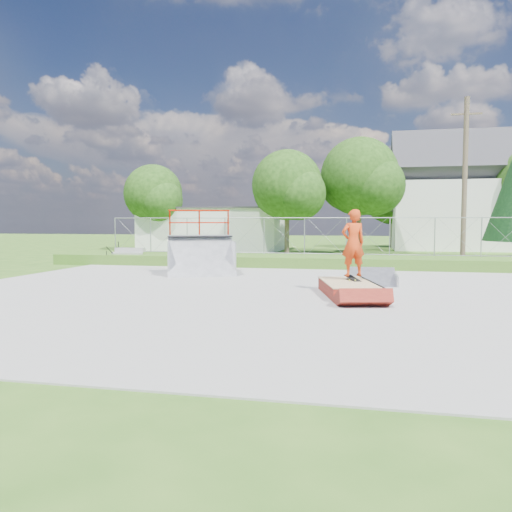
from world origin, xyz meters
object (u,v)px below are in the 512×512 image
at_px(quarter_pipe, 201,243).
at_px(grind_box, 348,289).
at_px(flat_bank_ramp, 372,278).
at_px(skater, 353,245).

bearing_deg(quarter_pipe, grind_box, -58.36).
xyz_separation_m(quarter_pipe, flat_bank_ramp, (6.50, -1.61, -1.05)).
bearing_deg(flat_bank_ramp, skater, -106.93).
bearing_deg(grind_box, skater, 62.22).
relative_size(grind_box, flat_bank_ramp, 1.77).
relative_size(grind_box, quarter_pipe, 1.15).
height_order(quarter_pipe, flat_bank_ramp, quarter_pipe).
xyz_separation_m(flat_bank_ramp, skater, (-0.59, -2.24, 1.18)).
bearing_deg(skater, flat_bank_ramp, -128.22).
bearing_deg(skater, quarter_pipe, -56.46).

